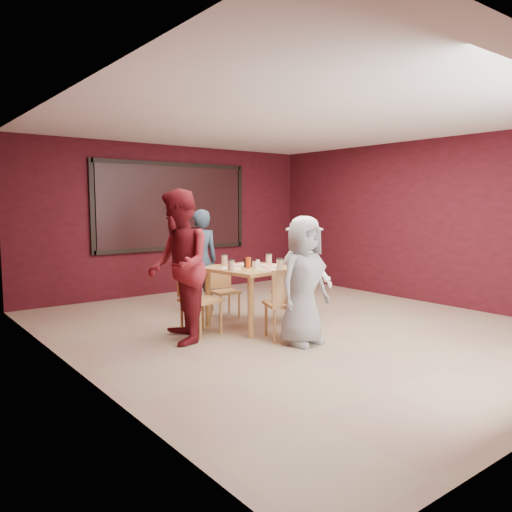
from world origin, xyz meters
TOP-DOWN VIEW (x-y plane):
  - floor at (0.00, 0.00)m, footprint 7.00×7.00m
  - window_blinds at (0.00, 3.45)m, footprint 3.00×0.02m
  - dining_table at (-0.47, 0.41)m, footprint 1.18×1.18m
  - chair_front at (-0.56, -0.42)m, footprint 0.57×0.57m
  - chair_back at (-0.42, 1.17)m, footprint 0.42×0.42m
  - chair_left at (-1.30, 0.48)m, footprint 0.51×0.51m
  - chair_right at (0.29, 0.36)m, footprint 0.48×0.48m
  - diner_front at (-0.49, -0.67)m, footprint 0.79×0.56m
  - diner_back at (-0.48, 1.74)m, footprint 0.66×0.51m
  - diner_left at (-1.64, 0.33)m, footprint 0.99×1.11m
  - diner_right at (0.58, 0.46)m, footprint 0.67×1.04m

SIDE VIEW (x-z plane):
  - floor at x=0.00m, z-range 0.00..0.00m
  - chair_back at x=-0.42m, z-range 0.05..0.84m
  - chair_right at x=0.29m, z-range 0.06..0.92m
  - chair_front at x=-0.56m, z-range 0.06..0.97m
  - chair_left at x=-1.30m, z-range 0.06..0.98m
  - dining_table at x=-0.47m, z-range 0.23..1.22m
  - diner_right at x=0.58m, z-range 0.00..1.52m
  - diner_front at x=-0.49m, z-range 0.00..1.52m
  - diner_back at x=-0.48m, z-range 0.00..1.61m
  - diner_left at x=-1.64m, z-range 0.00..1.89m
  - window_blinds at x=0.00m, z-range 0.90..2.40m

